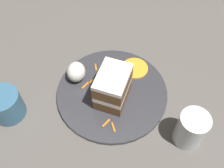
{
  "coord_description": "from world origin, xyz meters",
  "views": [
    {
      "loc": [
        0.33,
        0.07,
        0.6
      ],
      "look_at": [
        -0.03,
        -0.01,
        0.08
      ],
      "focal_mm": 42.0,
      "sensor_mm": 36.0,
      "label": 1
    }
  ],
  "objects": [
    {
      "name": "plate",
      "position": [
        -0.03,
        -0.01,
        0.04
      ],
      "size": [
        0.28,
        0.28,
        0.01
      ],
      "primitive_type": "cylinder",
      "color": "#333338",
      "rests_on": "dining_table"
    },
    {
      "name": "cream_dollop",
      "position": [
        -0.05,
        -0.1,
        0.07
      ],
      "size": [
        0.05,
        0.05,
        0.05
      ],
      "primitive_type": "ellipsoid",
      "color": "white",
      "rests_on": "plate"
    },
    {
      "name": "cake_slice",
      "position": [
        -0.01,
        0.0,
        0.09
      ],
      "size": [
        0.1,
        0.08,
        0.09
      ],
      "rotation": [
        0.0,
        0.0,
        1.44
      ],
      "color": "brown",
      "rests_on": "plate"
    },
    {
      "name": "drinking_glass",
      "position": [
        0.05,
        0.19,
        0.08
      ],
      "size": [
        0.06,
        0.06,
        0.09
      ],
      "color": "silver",
      "rests_on": "dining_table"
    },
    {
      "name": "ground_plane",
      "position": [
        0.0,
        0.0,
        0.0
      ],
      "size": [
        6.0,
        6.0,
        0.0
      ],
      "primitive_type": "plane",
      "color": "#38332D",
      "rests_on": "ground"
    },
    {
      "name": "dining_table",
      "position": [
        0.0,
        0.0,
        0.02
      ],
      "size": [
        1.08,
        1.18,
        0.04
      ],
      "primitive_type": "cube",
      "color": "#56514C",
      "rests_on": "ground"
    },
    {
      "name": "coffee_mug",
      "position": [
        0.07,
        -0.24,
        0.08
      ],
      "size": [
        0.08,
        0.08,
        0.07
      ],
      "color": "#386684",
      "rests_on": "dining_table"
    },
    {
      "name": "orange_garnish",
      "position": [
        -0.12,
        0.04,
        0.05
      ],
      "size": [
        0.07,
        0.07,
        0.0
      ],
      "primitive_type": "cylinder",
      "color": "orange",
      "rests_on": "plate"
    },
    {
      "name": "carrot_shreds_scatter",
      "position": [
        -0.01,
        -0.03,
        0.05
      ],
      "size": [
        0.19,
        0.11,
        0.0
      ],
      "color": "orange",
      "rests_on": "plate"
    }
  ]
}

